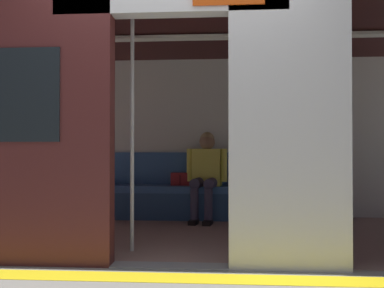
% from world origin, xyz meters
% --- Properties ---
extents(ground_plane, '(60.00, 60.00, 0.00)m').
position_xyz_m(ground_plane, '(0.00, 0.00, 0.00)').
color(ground_plane, gray).
extents(platform_edge_strip, '(8.00, 0.24, 0.01)m').
position_xyz_m(platform_edge_strip, '(0.00, 0.30, 0.00)').
color(platform_edge_strip, yellow).
rests_on(platform_edge_strip, ground_plane).
extents(train_car, '(6.40, 2.82, 2.35)m').
position_xyz_m(train_car, '(0.06, -1.24, 1.55)').
color(train_car, silver).
rests_on(train_car, ground_plane).
extents(bench_seat, '(3.10, 0.44, 0.45)m').
position_xyz_m(bench_seat, '(0.00, -2.31, 0.35)').
color(bench_seat, '#38609E').
rests_on(bench_seat, ground_plane).
extents(person_seated, '(0.55, 0.71, 1.18)m').
position_xyz_m(person_seated, '(-0.21, -2.26, 0.67)').
color(person_seated, '#D8CC4C').
rests_on(person_seated, ground_plane).
extents(handbag, '(0.26, 0.15, 0.17)m').
position_xyz_m(handbag, '(0.14, -2.39, 0.54)').
color(handbag, maroon).
rests_on(handbag, bench_seat).
extents(book, '(0.24, 0.26, 0.03)m').
position_xyz_m(book, '(-0.63, -2.33, 0.47)').
color(book, silver).
rests_on(book, bench_seat).
extents(grab_pole_door, '(0.04, 0.04, 2.21)m').
position_xyz_m(grab_pole_door, '(0.41, -0.49, 1.10)').
color(grab_pole_door, silver).
rests_on(grab_pole_door, ground_plane).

